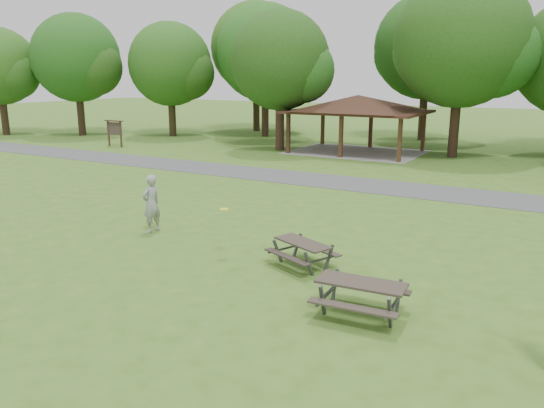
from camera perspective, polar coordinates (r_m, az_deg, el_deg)
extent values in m
plane|color=#3B651D|center=(13.65, -12.21, -8.30)|extent=(160.00, 160.00, 0.00)
cube|color=#464648|center=(25.35, 9.33, 2.10)|extent=(120.00, 3.20, 0.02)
cube|color=#311D12|center=(34.88, 1.76, 7.58)|extent=(0.22, 0.22, 2.60)
cube|color=#3C2716|center=(39.70, 5.48, 8.28)|extent=(0.22, 0.22, 2.60)
cube|color=#392014|center=(33.31, 7.43, 7.18)|extent=(0.22, 0.22, 2.60)
cube|color=#3B1F15|center=(38.33, 10.56, 7.92)|extent=(0.22, 0.22, 2.60)
cube|color=#392414|center=(32.09, 13.57, 6.67)|extent=(0.22, 0.22, 2.60)
cube|color=#3C2116|center=(37.28, 15.97, 7.46)|extent=(0.22, 0.22, 2.60)
cube|color=#381E16|center=(35.69, 9.19, 9.78)|extent=(8.60, 6.60, 0.16)
pyramid|color=black|center=(35.65, 9.22, 10.71)|extent=(7.01, 7.01, 1.00)
cube|color=gray|center=(35.96, 9.03, 5.54)|extent=(8.40, 6.40, 0.03)
cube|color=#3B1F15|center=(40.21, -17.16, 7.23)|extent=(0.10, 0.10, 1.80)
cube|color=#372414|center=(39.34, -15.95, 7.18)|extent=(0.10, 0.10, 1.80)
cube|color=#302723|center=(39.73, -16.60, 7.78)|extent=(1.40, 0.06, 0.90)
cube|color=black|center=(39.68, -16.66, 8.57)|extent=(1.60, 0.30, 0.06)
cylinder|color=black|center=(48.28, -19.86, 9.15)|extent=(0.60, 0.60, 3.67)
sphere|color=#184814|center=(48.19, -20.31, 14.52)|extent=(7.20, 7.20, 7.20)
sphere|color=#1C4112|center=(47.16, -18.65, 13.80)|extent=(4.68, 4.68, 4.68)
sphere|color=#144614|center=(49.16, -21.56, 13.75)|extent=(4.32, 4.32, 4.32)
cylinder|color=black|center=(45.83, -10.68, 9.29)|extent=(0.60, 0.60, 3.32)
sphere|color=#1E4B15|center=(45.71, -10.92, 14.56)|extent=(6.80, 6.80, 6.80)
sphere|color=#1D4313|center=(44.96, -9.10, 13.78)|extent=(4.42, 4.42, 4.42)
sphere|color=#1B4714|center=(46.44, -12.37, 13.84)|extent=(4.08, 4.08, 4.08)
cylinder|color=black|center=(44.59, -0.74, 9.74)|extent=(0.60, 0.60, 3.85)
sphere|color=#1A4E16|center=(44.51, -0.76, 15.98)|extent=(7.80, 7.80, 7.80)
sphere|color=#164413|center=(43.89, 1.49, 14.99)|extent=(5.07, 5.07, 5.07)
sphere|color=#214B15|center=(45.14, -2.66, 15.20)|extent=(4.68, 4.68, 4.68)
cylinder|color=#321F16|center=(36.50, 0.84, 8.57)|extent=(0.60, 0.60, 3.50)
sphere|color=#1A3F12|center=(36.37, 0.87, 15.22)|extent=(6.60, 6.60, 6.60)
sphere|color=#1A4C15|center=(35.93, 3.24, 14.16)|extent=(4.29, 4.29, 4.29)
sphere|color=#183F12|center=(36.84, -1.14, 14.43)|extent=(3.96, 3.96, 3.96)
cylinder|color=black|center=(35.06, 19.03, 8.05)|extent=(0.60, 0.60, 4.02)
sphere|color=#1B4413|center=(34.98, 19.69, 16.23)|extent=(8.00, 8.00, 8.00)
sphere|color=#184B15|center=(34.95, 22.66, 14.67)|extent=(5.20, 5.20, 5.20)
sphere|color=#1B4E16|center=(35.10, 16.89, 15.44)|extent=(4.80, 4.80, 4.80)
cylinder|color=black|center=(49.11, -1.70, 10.42)|extent=(0.60, 0.60, 4.38)
sphere|color=#224D16|center=(49.08, -1.74, 16.47)|extent=(8.00, 8.00, 8.00)
sphere|color=#174B15|center=(48.39, 0.34, 15.57)|extent=(5.20, 5.20, 5.20)
sphere|color=#1B3F12|center=(49.74, -3.49, 15.73)|extent=(4.80, 4.80, 4.80)
cylinder|color=black|center=(43.71, 15.92, 9.33)|extent=(0.60, 0.60, 4.13)
sphere|color=#174213|center=(43.66, 16.37, 15.96)|extent=(8.00, 8.00, 8.00)
sphere|color=#164714|center=(43.52, 18.77, 14.75)|extent=(5.20, 5.20, 5.20)
sphere|color=#134313|center=(43.86, 14.15, 15.30)|extent=(4.80, 4.80, 4.80)
cylinder|color=black|center=(51.28, -26.84, 8.52)|extent=(0.60, 0.60, 3.32)
sphere|color=#1D4614|center=(50.14, -26.04, 12.45)|extent=(4.16, 4.16, 4.16)
cube|color=#302822|center=(14.22, 3.33, -4.18)|extent=(1.79, 1.24, 0.05)
cube|color=black|center=(13.97, 1.61, -5.69)|extent=(1.63, 0.85, 0.04)
cube|color=#302722|center=(14.66, 4.94, -4.79)|extent=(1.63, 0.85, 0.04)
cube|color=#454547|center=(14.58, 0.62, -5.10)|extent=(0.18, 0.34, 0.72)
cube|color=#3D3D40|center=(15.01, 2.71, -4.57)|extent=(0.18, 0.34, 0.72)
cube|color=#3A3A3D|center=(14.78, 1.68, -4.73)|extent=(0.56, 1.28, 0.05)
cube|color=#3F3F41|center=(13.66, 3.99, -6.46)|extent=(0.18, 0.34, 0.72)
cube|color=#3B3B3D|center=(14.11, 6.11, -5.84)|extent=(0.18, 0.34, 0.72)
cube|color=#38383A|center=(13.88, 5.07, -6.04)|extent=(0.56, 1.28, 0.05)
cube|color=#302922|center=(11.50, 9.58, -8.37)|extent=(1.92, 0.88, 0.05)
cube|color=#312B24|center=(11.07, 8.61, -10.96)|extent=(1.89, 0.41, 0.04)
cube|color=#2A231E|center=(12.17, 10.34, -8.70)|extent=(1.89, 0.41, 0.04)
cube|color=#414143|center=(11.50, 5.45, -10.29)|extent=(0.09, 0.40, 0.81)
cube|color=#3F4042|center=(12.18, 6.74, -8.91)|extent=(0.09, 0.40, 0.81)
cube|color=#39393B|center=(11.83, 6.12, -9.44)|extent=(0.18, 1.52, 0.05)
cube|color=#434446|center=(11.14, 12.55, -11.39)|extent=(0.09, 0.40, 0.81)
cube|color=#3F3F41|center=(11.84, 13.43, -9.89)|extent=(0.09, 0.40, 0.81)
cube|color=#464649|center=(11.48, 13.02, -10.48)|extent=(0.18, 1.52, 0.05)
cylinder|color=yellow|center=(14.88, -5.15, -0.56)|extent=(0.35, 0.35, 0.02)
imported|color=gray|center=(17.71, -12.85, 0.03)|extent=(0.51, 0.73, 1.91)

